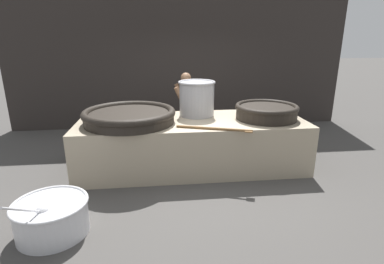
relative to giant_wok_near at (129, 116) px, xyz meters
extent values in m
plane|color=#474442|center=(1.06, 0.05, -0.99)|extent=(60.00, 60.00, 0.00)
cube|color=#2D2826|center=(1.06, 2.83, 1.00)|extent=(8.53, 0.24, 3.99)
cube|color=tan|center=(1.06, 0.05, -0.56)|extent=(3.93, 1.43, 0.87)
cylinder|color=black|center=(0.00, 0.00, -0.04)|extent=(1.49, 1.49, 0.17)
torus|color=black|center=(0.00, 0.00, 0.05)|extent=(1.55, 1.55, 0.12)
cylinder|color=black|center=(2.38, 0.00, -0.02)|extent=(1.06, 1.06, 0.21)
torus|color=black|center=(2.38, 0.00, 0.09)|extent=(1.10, 1.10, 0.08)
cylinder|color=#9E9EA3|center=(1.19, 0.39, 0.18)|extent=(0.63, 0.63, 0.61)
torus|color=#9E9EA3|center=(1.19, 0.39, 0.49)|extent=(0.68, 0.68, 0.04)
cylinder|color=brown|center=(1.33, -0.56, -0.10)|extent=(1.14, 0.43, 0.04)
cube|color=brown|center=(1.84, -0.74, -0.11)|extent=(0.15, 0.13, 0.02)
cylinder|color=brown|center=(1.07, 1.21, -0.61)|extent=(0.12, 0.12, 0.76)
cylinder|color=brown|center=(1.08, 1.37, -0.61)|extent=(0.12, 0.12, 0.76)
cube|color=#722D4C|center=(1.08, 1.29, -0.46)|extent=(0.20, 0.24, 0.50)
cube|color=brown|center=(1.08, 1.29, 0.05)|extent=(0.18, 0.47, 0.56)
cylinder|color=brown|center=(0.97, 1.06, 0.05)|extent=(0.31, 0.11, 0.52)
cylinder|color=brown|center=(1.00, 1.53, 0.05)|extent=(0.31, 0.11, 0.52)
sphere|color=brown|center=(1.08, 1.29, 0.45)|extent=(0.22, 0.22, 0.22)
cylinder|color=silver|center=(-0.80, -1.72, -0.79)|extent=(0.82, 0.82, 0.40)
torus|color=silver|center=(-0.80, -1.72, -0.60)|extent=(0.86, 0.86, 0.04)
cylinder|color=tan|center=(-0.80, -1.72, -0.71)|extent=(0.72, 0.72, 0.10)
sphere|color=silver|center=(-0.84, -1.86, -0.62)|extent=(0.15, 0.15, 0.15)
cylinder|color=silver|center=(-0.90, -2.12, -0.43)|extent=(0.15, 0.54, 0.40)
camera|label=1|loc=(0.49, -4.95, 1.23)|focal=28.00mm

